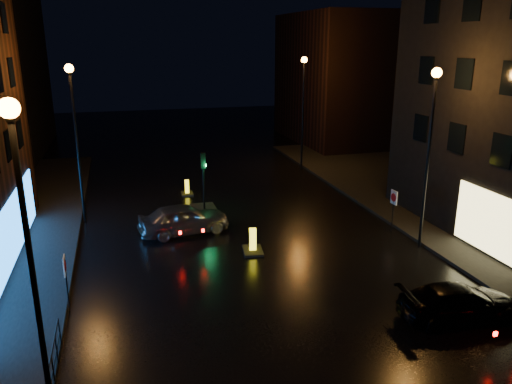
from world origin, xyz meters
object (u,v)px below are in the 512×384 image
bollard_near (253,247)px  road_sign_right (394,201)px  traffic_signal (204,203)px  dark_sedan (460,302)px  bollard_far (187,191)px  road_sign_left (65,271)px  silver_hatchback (184,219)px

bollard_near → road_sign_right: 7.77m
traffic_signal → dark_sedan: bearing=-64.6°
bollard_far → road_sign_left: 14.75m
traffic_signal → dark_sedan: (6.66, -14.03, 0.13)m
silver_hatchback → dark_sedan: size_ratio=1.05×
dark_sedan → road_sign_right: road_sign_right is taller
traffic_signal → road_sign_left: 11.89m
silver_hatchback → bollard_far: bearing=-17.1°
dark_sedan → bollard_far: 19.00m
traffic_signal → silver_hatchback: 3.56m
traffic_signal → silver_hatchback: size_ratio=0.75×
dark_sedan → road_sign_right: (2.13, 8.23, 1.02)m
dark_sedan → road_sign_left: bearing=77.3°
dark_sedan → road_sign_left: size_ratio=2.03×
bollard_near → silver_hatchback: bearing=138.5°
silver_hatchback → road_sign_left: (-5.10, -6.59, 0.84)m
traffic_signal → dark_sedan: size_ratio=0.79×
silver_hatchback → road_sign_right: bearing=-112.1°
bollard_near → bollard_far: bollard_near is taller
bollard_far → road_sign_right: size_ratio=0.51×
traffic_signal → bollard_far: traffic_signal is taller
dark_sedan → bollard_near: (-5.50, 7.62, -0.38)m
bollard_near → road_sign_right: bearing=12.6°
traffic_signal → bollard_near: bearing=-79.8°
dark_sedan → bollard_far: dark_sedan is taller
bollard_far → road_sign_right: bearing=-42.6°
traffic_signal → road_sign_left: size_ratio=1.60×
bollard_near → bollard_far: size_ratio=1.28×
dark_sedan → bollard_near: 9.41m
road_sign_right → silver_hatchback: bearing=-17.5°
silver_hatchback → traffic_signal: bearing=-34.6°
road_sign_right → traffic_signal: bearing=-36.8°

